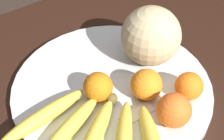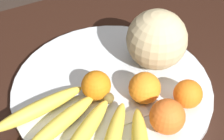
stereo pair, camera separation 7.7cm
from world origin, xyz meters
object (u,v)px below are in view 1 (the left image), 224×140
object	(u,v)px
orange_front_left	(173,111)
orange_back_left	(147,84)
orange_front_right	(98,87)
fruit_bowl	(112,89)
melon	(151,36)
banana_bunch	(97,133)
produce_tag	(137,114)
kitchen_table	(141,125)
orange_mid_center	(189,86)

from	to	relation	value
orange_front_left	orange_back_left	xyz separation A→B (m)	(-0.00, -0.08, -0.00)
orange_front_right	fruit_bowl	bearing A→B (deg)	-168.98
melon	orange_front_left	world-z (taller)	melon
banana_bunch	orange_front_left	bearing A→B (deg)	124.36
melon	orange_front_right	distance (m)	0.17
fruit_bowl	orange_back_left	bearing A→B (deg)	126.63
melon	produce_tag	distance (m)	0.18
melon	kitchen_table	bearing A→B (deg)	45.39
banana_bunch	orange_front_left	distance (m)	0.15
fruit_bowl	banana_bunch	xyz separation A→B (m)	(0.10, 0.09, 0.02)
melon	orange_back_left	world-z (taller)	melon
kitchen_table	melon	distance (m)	0.21
orange_back_left	orange_front_right	bearing A→B (deg)	-31.79
melon	orange_front_right	size ratio (longest dim) A/B	2.18
kitchen_table	orange_front_left	distance (m)	0.17
orange_back_left	orange_mid_center	bearing A→B (deg)	143.63
orange_front_left	orange_mid_center	bearing A→B (deg)	-155.56
fruit_bowl	orange_back_left	world-z (taller)	orange_back_left
kitchen_table	produce_tag	bearing A→B (deg)	37.83
kitchen_table	melon	xyz separation A→B (m)	(-0.08, -0.08, 0.18)
fruit_bowl	melon	size ratio (longest dim) A/B	3.21
banana_bunch	orange_back_left	bearing A→B (deg)	156.83
fruit_bowl	melon	bearing A→B (deg)	-168.41
produce_tag	orange_mid_center	bearing A→B (deg)	170.22
melon	produce_tag	world-z (taller)	melon
produce_tag	orange_front_right	bearing A→B (deg)	-66.13
banana_bunch	orange_back_left	world-z (taller)	orange_back_left
melon	produce_tag	xyz separation A→B (m)	(0.13, 0.12, -0.07)
kitchen_table	banana_bunch	size ratio (longest dim) A/B	4.69
kitchen_table	banana_bunch	world-z (taller)	banana_bunch
fruit_bowl	banana_bunch	bearing A→B (deg)	43.23
fruit_bowl	melon	world-z (taller)	melon
melon	orange_mid_center	bearing A→B (deg)	86.70
orange_front_left	produce_tag	bearing A→B (deg)	-49.97
melon	banana_bunch	world-z (taller)	melon
banana_bunch	melon	bearing A→B (deg)	172.13
orange_mid_center	orange_back_left	xyz separation A→B (m)	(0.07, -0.05, 0.00)
orange_front_right	produce_tag	size ratio (longest dim) A/B	0.81
melon	orange_front_right	bearing A→B (deg)	11.45
orange_front_left	orange_mid_center	distance (m)	0.08
kitchen_table	banana_bunch	bearing A→B (deg)	15.36
orange_front_left	melon	bearing A→B (deg)	-115.42
kitchen_table	orange_mid_center	world-z (taller)	orange_mid_center
orange_front_right	orange_back_left	size ratio (longest dim) A/B	0.93
melon	orange_front_left	size ratio (longest dim) A/B	1.96
kitchen_table	banana_bunch	xyz separation A→B (m)	(0.14, 0.04, 0.13)
orange_front_right	banana_bunch	bearing A→B (deg)	55.23
kitchen_table	orange_mid_center	xyz separation A→B (m)	(-0.07, 0.06, 0.14)
fruit_bowl	banana_bunch	size ratio (longest dim) A/B	1.42
banana_bunch	kitchen_table	bearing A→B (deg)	159.26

